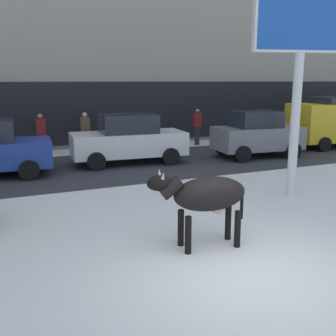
{
  "coord_description": "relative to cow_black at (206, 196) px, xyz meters",
  "views": [
    {
      "loc": [
        -3.58,
        -4.95,
        3.05
      ],
      "look_at": [
        -0.03,
        3.21,
        1.1
      ],
      "focal_mm": 42.74,
      "sensor_mm": 36.0,
      "label": 1
    }
  ],
  "objects": [
    {
      "name": "ground_plane",
      "position": [
        0.14,
        -1.22,
        -0.99
      ],
      "size": [
        120.0,
        120.0,
        0.0
      ],
      "primitive_type": "plane",
      "color": "white"
    },
    {
      "name": "cow_black",
      "position": [
        0.0,
        0.0,
        0.0
      ],
      "size": [
        1.92,
        0.73,
        1.54
      ],
      "color": "black",
      "rests_on": "ground"
    },
    {
      "name": "pedestrian_by_cars",
      "position": [
        0.11,
        10.89,
        -0.11
      ],
      "size": [
        0.36,
        0.24,
        1.73
      ],
      "color": "#282833",
      "rests_on": "ground"
    },
    {
      "name": "road_strip",
      "position": [
        0.14,
        7.64,
        -0.99
      ],
      "size": [
        60.0,
        5.6,
        0.01
      ],
      "primitive_type": "cube",
      "color": "#333338",
      "rests_on": "ground"
    },
    {
      "name": "building_facade",
      "position": [
        0.14,
        15.08,
        5.49
      ],
      "size": [
        44.0,
        6.1,
        13.0
      ],
      "color": "gray",
      "rests_on": "ground"
    },
    {
      "name": "billboard",
      "position": [
        3.79,
        2.11,
        3.32
      ],
      "size": [
        2.49,
        0.81,
        5.56
      ],
      "color": "silver",
      "rests_on": "ground"
    },
    {
      "name": "car_white_sedan",
      "position": [
        1.1,
        8.01,
        -0.09
      ],
      "size": [
        4.32,
        2.22,
        1.84
      ],
      "color": "white",
      "rests_on": "ground"
    },
    {
      "name": "car_grey_hatchback",
      "position": [
        6.29,
        7.18,
        -0.07
      ],
      "size": [
        3.61,
        2.13,
        1.86
      ],
      "color": "slate",
      "rests_on": "ground"
    },
    {
      "name": "pedestrian_far_left",
      "position": [
        5.5,
        10.89,
        -0.11
      ],
      "size": [
        0.36,
        0.24,
        1.73
      ],
      "color": "#282833",
      "rests_on": "ground"
    },
    {
      "name": "pedestrian_near_billboard",
      "position": [
        -1.71,
        10.89,
        -0.11
      ],
      "size": [
        0.36,
        0.24,
        1.73
      ],
      "color": "#282833",
      "rests_on": "ground"
    }
  ]
}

